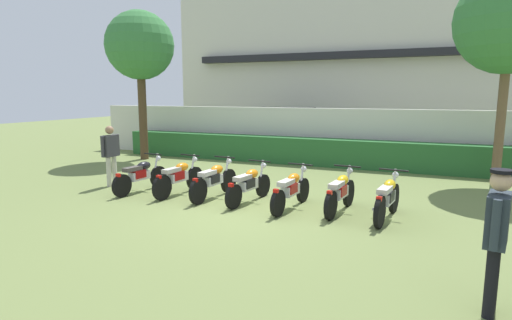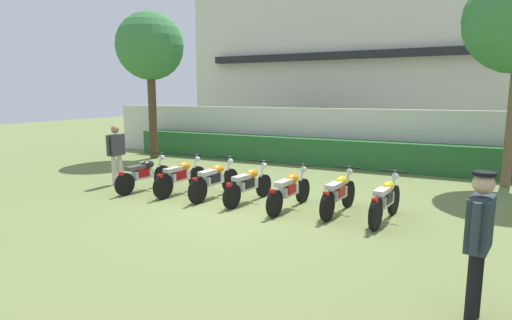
# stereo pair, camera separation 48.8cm
# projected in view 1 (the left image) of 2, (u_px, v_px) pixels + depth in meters

# --- Properties ---
(ground) EXTENTS (60.00, 60.00, 0.00)m
(ground) POSITION_uv_depth(u_px,v_px,m) (239.00, 210.00, 9.01)
(ground) COLOR olive
(building) EXTENTS (20.62, 6.50, 8.36)m
(building) POSITION_uv_depth(u_px,v_px,m) (365.00, 64.00, 23.45)
(building) COLOR beige
(building) RESTS_ON ground
(compound_wall) EXTENTS (19.59, 0.30, 2.00)m
(compound_wall) POSITION_uv_depth(u_px,v_px,m) (321.00, 135.00, 15.21)
(compound_wall) COLOR silver
(compound_wall) RESTS_ON ground
(hedge_row) EXTENTS (15.67, 0.70, 0.96)m
(hedge_row) POSITION_uv_depth(u_px,v_px,m) (315.00, 152.00, 14.65)
(hedge_row) COLOR #28602D
(hedge_row) RESTS_ON ground
(parked_car) EXTENTS (4.53, 2.13, 1.89)m
(parked_car) POSITION_uv_depth(u_px,v_px,m) (286.00, 128.00, 19.23)
(parked_car) COLOR #9EA3A8
(parked_car) RESTS_ON ground
(tree_near_inspector) EXTENTS (2.55, 2.55, 5.59)m
(tree_near_inspector) POSITION_uv_depth(u_px,v_px,m) (140.00, 47.00, 15.43)
(tree_near_inspector) COLOR #4C3823
(tree_near_inspector) RESTS_ON ground
(tree_far_side) EXTENTS (2.83, 2.83, 5.86)m
(tree_far_side) POSITION_uv_depth(u_px,v_px,m) (510.00, 21.00, 10.96)
(tree_far_side) COLOR brown
(tree_far_side) RESTS_ON ground
(motorcycle_in_row_0) EXTENTS (0.60, 1.88, 0.94)m
(motorcycle_in_row_0) POSITION_uv_depth(u_px,v_px,m) (141.00, 175.00, 10.65)
(motorcycle_in_row_0) COLOR black
(motorcycle_in_row_0) RESTS_ON ground
(motorcycle_in_row_1) EXTENTS (0.60, 1.88, 0.96)m
(motorcycle_in_row_1) POSITION_uv_depth(u_px,v_px,m) (179.00, 177.00, 10.35)
(motorcycle_in_row_1) COLOR black
(motorcycle_in_row_1) RESTS_ON ground
(motorcycle_in_row_2) EXTENTS (0.60, 1.93, 0.96)m
(motorcycle_in_row_2) POSITION_uv_depth(u_px,v_px,m) (214.00, 180.00, 9.99)
(motorcycle_in_row_2) COLOR black
(motorcycle_in_row_2) RESTS_ON ground
(motorcycle_in_row_3) EXTENTS (0.60, 1.84, 0.94)m
(motorcycle_in_row_3) POSITION_uv_depth(u_px,v_px,m) (249.00, 184.00, 9.58)
(motorcycle_in_row_3) COLOR black
(motorcycle_in_row_3) RESTS_ON ground
(motorcycle_in_row_4) EXTENTS (0.60, 1.91, 0.94)m
(motorcycle_in_row_4) POSITION_uv_depth(u_px,v_px,m) (291.00, 189.00, 9.05)
(motorcycle_in_row_4) COLOR black
(motorcycle_in_row_4) RESTS_ON ground
(motorcycle_in_row_5) EXTENTS (0.60, 1.80, 0.96)m
(motorcycle_in_row_5) POSITION_uv_depth(u_px,v_px,m) (340.00, 192.00, 8.78)
(motorcycle_in_row_5) COLOR black
(motorcycle_in_row_5) RESTS_ON ground
(motorcycle_in_row_6) EXTENTS (0.60, 1.84, 0.97)m
(motorcycle_in_row_6) POSITION_uv_depth(u_px,v_px,m) (387.00, 198.00, 8.26)
(motorcycle_in_row_6) COLOR black
(motorcycle_in_row_6) RESTS_ON ground
(inspector_person) EXTENTS (0.22, 0.67, 1.66)m
(inspector_person) POSITION_uv_depth(u_px,v_px,m) (111.00, 151.00, 11.26)
(inspector_person) COLOR beige
(inspector_person) RESTS_ON ground
(officer_0) EXTENTS (0.30, 0.67, 1.70)m
(officer_0) POSITION_uv_depth(u_px,v_px,m) (496.00, 230.00, 4.62)
(officer_0) COLOR black
(officer_0) RESTS_ON ground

